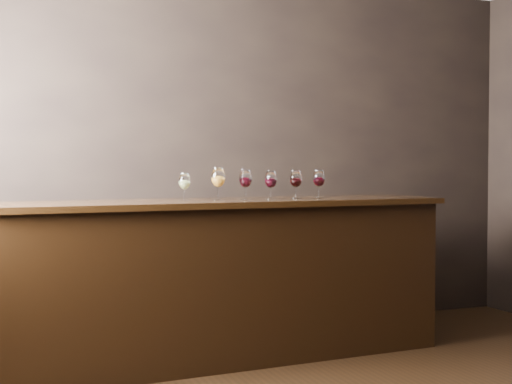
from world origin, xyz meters
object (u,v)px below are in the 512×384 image
object	(u,v)px
back_bar_shelf	(226,278)
glass_red_b	(271,180)
glass_amber	(218,178)
glass_red_c	(296,180)
glass_red_a	(246,179)
bar_counter	(227,283)
glass_white	(184,182)
glass_red_d	(319,179)

from	to	relation	value
back_bar_shelf	glass_red_b	world-z (taller)	glass_red_b
glass_amber	glass_red_c	size ratio (longest dim) A/B	1.10
back_bar_shelf	glass_red_b	xyz separation A→B (m)	(0.10, -0.65, 0.76)
glass_amber	glass_red_a	distance (m)	0.20
bar_counter	glass_red_a	size ratio (longest dim) A/B	14.49
back_bar_shelf	glass_white	distance (m)	1.07
glass_red_a	glass_red_d	world-z (taller)	glass_red_a
glass_red_d	glass_amber	bearing A→B (deg)	-176.03
back_bar_shelf	glass_white	world-z (taller)	glass_white
bar_counter	glass_red_c	size ratio (longest dim) A/B	14.86
bar_counter	glass_red_a	distance (m)	0.70
glass_white	glass_red_a	size ratio (longest dim) A/B	0.90
back_bar_shelf	glass_red_a	size ratio (longest dim) A/B	12.07
glass_red_b	glass_red_c	size ratio (longest dim) A/B	0.98
back_bar_shelf	glass_red_c	distance (m)	1.03
glass_red_d	glass_red_a	bearing A→B (deg)	-175.67
glass_red_c	glass_red_d	bearing A→B (deg)	11.75
glass_red_d	glass_red_b	bearing A→B (deg)	-172.88
back_bar_shelf	glass_red_c	bearing A→B (deg)	-65.51
glass_amber	glass_red_b	bearing A→B (deg)	0.70
back_bar_shelf	glass_white	size ratio (longest dim) A/B	13.44
glass_red_a	glass_red_c	xyz separation A→B (m)	(0.37, 0.00, -0.00)
glass_white	back_bar_shelf	bearing A→B (deg)	50.43
back_bar_shelf	glass_white	bearing A→B (deg)	-129.57
glass_red_b	glass_red_d	bearing A→B (deg)	7.12
glass_white	glass_red_d	bearing A→B (deg)	-0.33
glass_amber	glass_red_c	bearing A→B (deg)	1.23
glass_red_c	glass_red_d	xyz separation A→B (m)	(0.20, 0.04, 0.00)
back_bar_shelf	bar_counter	bearing A→B (deg)	-108.05
glass_amber	glass_red_d	distance (m)	0.76
glass_red_b	glass_red_d	distance (m)	0.39
back_bar_shelf	glass_red_d	xyz separation A→B (m)	(0.49, -0.60, 0.76)
glass_red_a	glass_red_d	size ratio (longest dim) A/B	1.01
glass_red_c	glass_red_a	bearing A→B (deg)	-179.67
back_bar_shelf	glass_red_d	distance (m)	1.08
back_bar_shelf	glass_amber	world-z (taller)	glass_amber
glass_white	glass_red_c	distance (m)	0.78
glass_amber	bar_counter	bearing A→B (deg)	24.84
back_bar_shelf	glass_red_c	xyz separation A→B (m)	(0.29, -0.64, 0.76)
bar_counter	glass_red_a	xyz separation A→B (m)	(0.12, -0.02, 0.69)
bar_counter	glass_amber	world-z (taller)	glass_amber
glass_red_d	back_bar_shelf	bearing A→B (deg)	129.19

